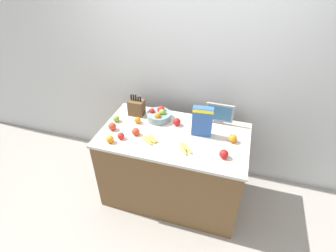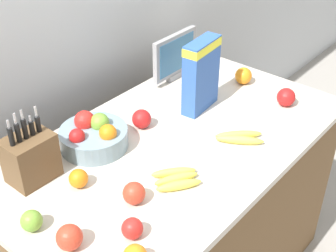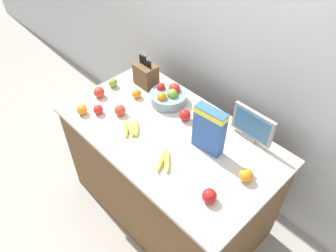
% 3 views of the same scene
% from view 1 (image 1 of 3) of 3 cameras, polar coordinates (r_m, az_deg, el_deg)
% --- Properties ---
extents(ground_plane, '(14.00, 14.00, 0.00)m').
position_cam_1_polar(ground_plane, '(3.26, 1.06, -14.29)').
color(ground_plane, gray).
extents(wall_back, '(9.00, 0.06, 2.60)m').
position_cam_1_polar(wall_back, '(2.98, 4.83, 11.78)').
color(wall_back, silver).
rests_on(wall_back, ground_plane).
extents(counter, '(1.50, 0.85, 0.89)m').
position_cam_1_polar(counter, '(2.94, 1.16, -8.67)').
color(counter, brown).
rests_on(counter, ground_plane).
extents(knife_block, '(0.17, 0.12, 0.28)m').
position_cam_1_polar(knife_block, '(2.93, -6.87, 4.09)').
color(knife_block, brown).
rests_on(knife_block, counter).
extents(small_monitor, '(0.29, 0.03, 0.23)m').
position_cam_1_polar(small_monitor, '(2.79, 11.18, 2.76)').
color(small_monitor, gray).
rests_on(small_monitor, counter).
extents(cereal_box, '(0.21, 0.09, 0.32)m').
position_cam_1_polar(cereal_box, '(2.57, 7.48, 1.25)').
color(cereal_box, '#2D56A8').
rests_on(cereal_box, counter).
extents(fruit_bowl, '(0.27, 0.27, 0.13)m').
position_cam_1_polar(fruit_bowl, '(2.85, -2.00, 2.38)').
color(fruit_bowl, gray).
rests_on(fruit_bowl, counter).
extents(banana_bunch_left, '(0.19, 0.18, 0.03)m').
position_cam_1_polar(banana_bunch_left, '(2.56, -3.95, -2.83)').
color(banana_bunch_left, yellow).
rests_on(banana_bunch_left, counter).
extents(banana_bunch_right, '(0.17, 0.19, 0.03)m').
position_cam_1_polar(banana_bunch_right, '(2.46, 3.62, -4.76)').
color(banana_bunch_right, yellow).
rests_on(banana_bunch_right, counter).
extents(apple_leftmost, '(0.08, 0.08, 0.08)m').
position_cam_1_polar(apple_leftmost, '(2.41, 12.07, -5.97)').
color(apple_leftmost, red).
rests_on(apple_leftmost, counter).
extents(apple_near_bananas, '(0.08, 0.08, 0.08)m').
position_cam_1_polar(apple_near_bananas, '(2.64, -7.04, -1.22)').
color(apple_near_bananas, red).
rests_on(apple_near_bananas, counter).
extents(apple_middle, '(0.07, 0.07, 0.07)m').
position_cam_1_polar(apple_middle, '(2.87, -11.20, 1.56)').
color(apple_middle, '#6B9E33').
rests_on(apple_middle, counter).
extents(apple_rightmost, '(0.08, 0.08, 0.08)m').
position_cam_1_polar(apple_rightmost, '(2.75, -12.04, -0.07)').
color(apple_rightmost, red).
rests_on(apple_rightmost, counter).
extents(apple_by_knife_block, '(0.07, 0.07, 0.07)m').
position_cam_1_polar(apple_by_knife_block, '(2.61, -10.23, -2.12)').
color(apple_by_knife_block, red).
rests_on(apple_by_knife_block, counter).
extents(apple_front, '(0.08, 0.08, 0.08)m').
position_cam_1_polar(apple_front, '(2.76, 1.93, 0.93)').
color(apple_front, red).
rests_on(apple_front, counter).
extents(orange_by_cereal, '(0.07, 0.07, 0.07)m').
position_cam_1_polar(orange_by_cereal, '(2.58, -12.53, -2.83)').
color(orange_by_cereal, orange).
rests_on(orange_by_cereal, counter).
extents(orange_front_center, '(0.07, 0.07, 0.07)m').
position_cam_1_polar(orange_front_center, '(2.81, -6.67, 1.29)').
color(orange_front_center, orange).
rests_on(orange_front_center, counter).
extents(orange_mid_right, '(0.08, 0.08, 0.08)m').
position_cam_1_polar(orange_mid_right, '(2.60, 13.91, -2.62)').
color(orange_mid_right, orange).
rests_on(orange_mid_right, counter).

